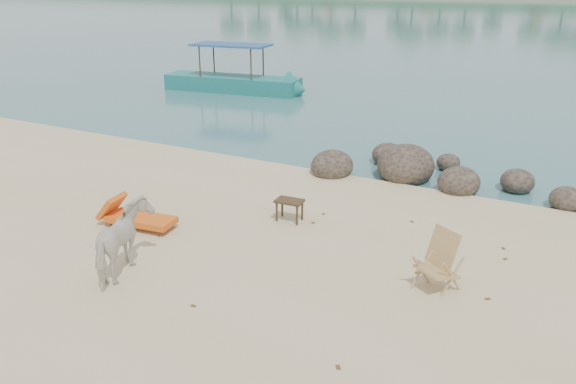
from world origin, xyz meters
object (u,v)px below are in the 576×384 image
boat_near (231,52)px  cow (124,243)px  deck_chair (437,265)px  boulders (415,171)px  side_table (289,212)px  lounge_chair (141,217)px

boat_near → cow: bearing=-70.4°
deck_chair → cow: bearing=-125.7°
boulders → side_table: (-1.53, -3.81, 0.03)m
boulders → deck_chair: 5.42m
lounge_chair → boulders: bearing=47.4°
cow → boat_near: (-7.44, 14.67, 1.05)m
lounge_chair → deck_chair: 5.77m
boulders → lounge_chair: size_ratio=3.68×
side_table → lounge_chair: lounge_chair is taller
cow → lounge_chair: 1.90m
cow → side_table: 3.52m
cow → boat_near: 16.48m
lounge_chair → deck_chair: bearing=-3.0°
cow → boulders: bearing=-132.9°
boat_near → boulders: bearing=-43.7°
boat_near → side_table: bearing=-59.6°
lounge_chair → boat_near: 14.66m
side_table → lounge_chair: bearing=-149.5°
cow → side_table: bearing=-133.8°
side_table → boat_near: 14.54m
boulders → cow: 7.62m
lounge_chair → boat_near: (-6.39, 13.12, 1.39)m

